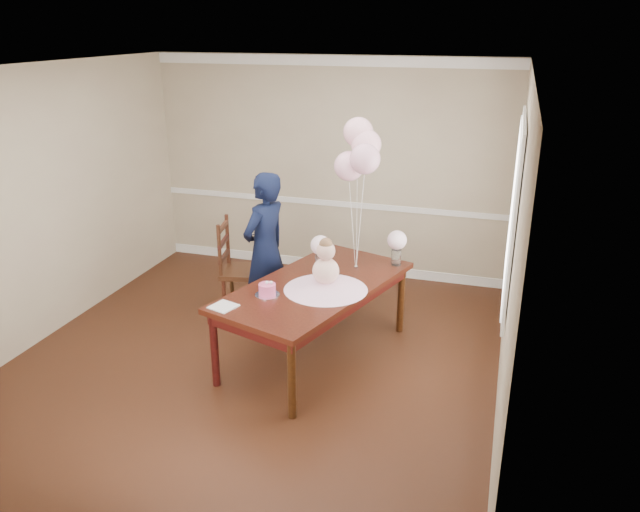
# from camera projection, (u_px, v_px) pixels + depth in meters

# --- Properties ---
(floor) EXTENTS (4.50, 5.00, 0.00)m
(floor) POSITION_uv_depth(u_px,v_px,m) (255.00, 360.00, 6.00)
(floor) COLOR black
(floor) RESTS_ON ground
(ceiling) EXTENTS (4.50, 5.00, 0.02)m
(ceiling) POSITION_uv_depth(u_px,v_px,m) (243.00, 68.00, 5.05)
(ceiling) COLOR white
(ceiling) RESTS_ON wall_back
(wall_back) EXTENTS (4.50, 0.02, 2.70)m
(wall_back) POSITION_uv_depth(u_px,v_px,m) (329.00, 168.00, 7.76)
(wall_back) COLOR tan
(wall_back) RESTS_ON floor
(wall_front) EXTENTS (4.50, 0.02, 2.70)m
(wall_front) POSITION_uv_depth(u_px,v_px,m) (62.00, 366.00, 3.29)
(wall_front) COLOR tan
(wall_front) RESTS_ON floor
(wall_left) EXTENTS (0.02, 5.00, 2.70)m
(wall_left) POSITION_uv_depth(u_px,v_px,m) (39.00, 206.00, 6.15)
(wall_left) COLOR tan
(wall_left) RESTS_ON floor
(wall_right) EXTENTS (0.02, 5.00, 2.70)m
(wall_right) POSITION_uv_depth(u_px,v_px,m) (513.00, 253.00, 4.90)
(wall_right) COLOR tan
(wall_right) RESTS_ON floor
(chair_rail_trim) EXTENTS (4.50, 0.02, 0.07)m
(chair_rail_trim) POSITION_uv_depth(u_px,v_px,m) (329.00, 203.00, 7.91)
(chair_rail_trim) COLOR white
(chair_rail_trim) RESTS_ON wall_back
(crown_molding) EXTENTS (4.50, 0.02, 0.12)m
(crown_molding) POSITION_uv_depth(u_px,v_px,m) (329.00, 61.00, 7.30)
(crown_molding) COLOR white
(crown_molding) RESTS_ON wall_back
(baseboard_trim) EXTENTS (4.50, 0.02, 0.12)m
(baseboard_trim) POSITION_uv_depth(u_px,v_px,m) (328.00, 264.00, 8.21)
(baseboard_trim) COLOR white
(baseboard_trim) RESTS_ON floor
(window_frame) EXTENTS (0.02, 1.66, 1.56)m
(window_frame) POSITION_uv_depth(u_px,v_px,m) (514.00, 211.00, 5.29)
(window_frame) COLOR white
(window_frame) RESTS_ON wall_right
(window_blinds) EXTENTS (0.01, 1.50, 1.40)m
(window_blinds) POSITION_uv_depth(u_px,v_px,m) (512.00, 211.00, 5.29)
(window_blinds) COLOR white
(window_blinds) RESTS_ON wall_right
(dining_table_top) EXTENTS (1.58, 2.24, 0.05)m
(dining_table_top) POSITION_uv_depth(u_px,v_px,m) (315.00, 286.00, 5.83)
(dining_table_top) COLOR black
(dining_table_top) RESTS_ON table_leg_fl
(table_apron) EXTENTS (1.45, 2.11, 0.10)m
(table_apron) POSITION_uv_depth(u_px,v_px,m) (315.00, 294.00, 5.85)
(table_apron) COLOR black
(table_apron) RESTS_ON table_leg_fl
(table_leg_fl) EXTENTS (0.09, 0.09, 0.71)m
(table_leg_fl) POSITION_uv_depth(u_px,v_px,m) (215.00, 350.00, 5.47)
(table_leg_fl) COLOR black
(table_leg_fl) RESTS_ON floor
(table_leg_fr) EXTENTS (0.09, 0.09, 0.71)m
(table_leg_fr) POSITION_uv_depth(u_px,v_px,m) (292.00, 380.00, 5.01)
(table_leg_fr) COLOR black
(table_leg_fr) RESTS_ON floor
(table_leg_bl) EXTENTS (0.09, 0.09, 0.71)m
(table_leg_bl) POSITION_uv_depth(u_px,v_px,m) (333.00, 282.00, 6.91)
(table_leg_bl) COLOR black
(table_leg_bl) RESTS_ON floor
(table_leg_br) EXTENTS (0.09, 0.09, 0.71)m
(table_leg_br) POSITION_uv_depth(u_px,v_px,m) (401.00, 300.00, 6.45)
(table_leg_br) COLOR black
(table_leg_br) RESTS_ON floor
(baby_skirt) EXTENTS (0.97, 0.97, 0.10)m
(baby_skirt) POSITION_uv_depth(u_px,v_px,m) (326.00, 284.00, 5.68)
(baby_skirt) COLOR #FFBBDF
(baby_skirt) RESTS_ON dining_table_top
(baby_torso) EXTENTS (0.24, 0.24, 0.24)m
(baby_torso) POSITION_uv_depth(u_px,v_px,m) (326.00, 271.00, 5.63)
(baby_torso) COLOR #FFA1B9
(baby_torso) RESTS_ON baby_skirt
(baby_head) EXTENTS (0.17, 0.17, 0.17)m
(baby_head) POSITION_uv_depth(u_px,v_px,m) (326.00, 251.00, 5.56)
(baby_head) COLOR #D9A795
(baby_head) RESTS_ON baby_torso
(baby_hair) EXTENTS (0.12, 0.12, 0.12)m
(baby_hair) POSITION_uv_depth(u_px,v_px,m) (326.00, 244.00, 5.54)
(baby_hair) COLOR brown
(baby_hair) RESTS_ON baby_head
(cake_platter) EXTENTS (0.28, 0.28, 0.01)m
(cake_platter) POSITION_uv_depth(u_px,v_px,m) (267.00, 295.00, 5.57)
(cake_platter) COLOR white
(cake_platter) RESTS_ON dining_table_top
(birthday_cake) EXTENTS (0.19, 0.19, 0.10)m
(birthday_cake) POSITION_uv_depth(u_px,v_px,m) (267.00, 289.00, 5.55)
(birthday_cake) COLOR #E64884
(birthday_cake) RESTS_ON cake_platter
(cake_flower_a) EXTENTS (0.03, 0.03, 0.03)m
(cake_flower_a) POSITION_uv_depth(u_px,v_px,m) (267.00, 282.00, 5.53)
(cake_flower_a) COLOR white
(cake_flower_a) RESTS_ON birthday_cake
(cake_flower_b) EXTENTS (0.03, 0.03, 0.03)m
(cake_flower_b) POSITION_uv_depth(u_px,v_px,m) (271.00, 282.00, 5.53)
(cake_flower_b) COLOR white
(cake_flower_b) RESTS_ON birthday_cake
(rose_vase_near) EXTENTS (0.13, 0.13, 0.16)m
(rose_vase_near) POSITION_uv_depth(u_px,v_px,m) (320.00, 263.00, 6.10)
(rose_vase_near) COLOR silver
(rose_vase_near) RESTS_ON dining_table_top
(roses_near) EXTENTS (0.19, 0.19, 0.19)m
(roses_near) POSITION_uv_depth(u_px,v_px,m) (320.00, 245.00, 6.04)
(roses_near) COLOR white
(roses_near) RESTS_ON rose_vase_near
(rose_vase_far) EXTENTS (0.13, 0.13, 0.16)m
(rose_vase_far) POSITION_uv_depth(u_px,v_px,m) (396.00, 257.00, 6.25)
(rose_vase_far) COLOR white
(rose_vase_far) RESTS_ON dining_table_top
(roses_far) EXTENTS (0.19, 0.19, 0.19)m
(roses_far) POSITION_uv_depth(u_px,v_px,m) (397.00, 240.00, 6.18)
(roses_far) COLOR #FAD2E1
(roses_far) RESTS_ON rose_vase_far
(napkin) EXTENTS (0.25, 0.25, 0.01)m
(napkin) POSITION_uv_depth(u_px,v_px,m) (224.00, 306.00, 5.34)
(napkin) COLOR silver
(napkin) RESTS_ON dining_table_top
(balloon_weight) EXTENTS (0.05, 0.05, 0.02)m
(balloon_weight) POSITION_uv_depth(u_px,v_px,m) (356.00, 267.00, 6.19)
(balloon_weight) COLOR silver
(balloon_weight) RESTS_ON dining_table_top
(balloon_a) EXTENTS (0.28, 0.28, 0.28)m
(balloon_a) POSITION_uv_depth(u_px,v_px,m) (349.00, 166.00, 5.89)
(balloon_a) COLOR #FFB4CC
(balloon_a) RESTS_ON balloon_ribbon_a
(balloon_b) EXTENTS (0.28, 0.28, 0.28)m
(balloon_b) POSITION_uv_depth(u_px,v_px,m) (365.00, 159.00, 5.71)
(balloon_b) COLOR #ECA7C1
(balloon_b) RESTS_ON balloon_ribbon_b
(balloon_c) EXTENTS (0.28, 0.28, 0.28)m
(balloon_c) POSITION_uv_depth(u_px,v_px,m) (366.00, 144.00, 5.83)
(balloon_c) COLOR #FDB3C7
(balloon_c) RESTS_ON balloon_ribbon_c
(balloon_d) EXTENTS (0.28, 0.28, 0.28)m
(balloon_d) POSITION_uv_depth(u_px,v_px,m) (358.00, 132.00, 5.87)
(balloon_d) COLOR #FFB4C4
(balloon_d) RESTS_ON balloon_ribbon_d
(balloon_ribbon_a) EXTENTS (0.09, 0.03, 0.85)m
(balloon_ribbon_a) POSITION_uv_depth(u_px,v_px,m) (352.00, 225.00, 6.07)
(balloon_ribbon_a) COLOR white
(balloon_ribbon_a) RESTS_ON balloon_weight
(balloon_ribbon_b) EXTENTS (0.08, 0.08, 0.95)m
(balloon_ribbon_b) POSITION_uv_depth(u_px,v_px,m) (360.00, 223.00, 5.97)
(balloon_ribbon_b) COLOR white
(balloon_ribbon_b) RESTS_ON balloon_weight
(balloon_ribbon_c) EXTENTS (0.05, 0.09, 1.05)m
(balloon_ribbon_c) POSITION_uv_depth(u_px,v_px,m) (361.00, 215.00, 6.04)
(balloon_ribbon_c) COLOR white
(balloon_ribbon_c) RESTS_ON balloon_weight
(balloon_ribbon_d) EXTENTS (0.05, 0.13, 1.15)m
(balloon_ribbon_d) POSITION_uv_depth(u_px,v_px,m) (357.00, 209.00, 6.05)
(balloon_ribbon_d) COLOR white
(balloon_ribbon_d) RESTS_ON balloon_weight
(dining_chair_seat) EXTENTS (0.54, 0.54, 0.05)m
(dining_chair_seat) POSITION_uv_depth(u_px,v_px,m) (244.00, 272.00, 6.88)
(dining_chair_seat) COLOR #391C0F
(dining_chair_seat) RESTS_ON chair_leg_fl
(chair_leg_fl) EXTENTS (0.05, 0.05, 0.45)m
(chair_leg_fl) POSITION_uv_depth(u_px,v_px,m) (224.00, 298.00, 6.81)
(chair_leg_fl) COLOR #3D1910
(chair_leg_fl) RESTS_ON floor
(chair_leg_fr) EXTENTS (0.05, 0.05, 0.45)m
(chair_leg_fr) POSITION_uv_depth(u_px,v_px,m) (258.00, 299.00, 6.78)
(chair_leg_fr) COLOR #37170F
(chair_leg_fr) RESTS_ON floor
(chair_leg_bl) EXTENTS (0.05, 0.05, 0.45)m
(chair_leg_bl) POSITION_uv_depth(u_px,v_px,m) (232.00, 285.00, 7.16)
(chair_leg_bl) COLOR #38200F
(chair_leg_bl) RESTS_ON floor
(chair_leg_br) EXTENTS (0.05, 0.05, 0.45)m
(chair_leg_br) POSITION_uv_depth(u_px,v_px,m) (264.00, 286.00, 7.13)
(chair_leg_br) COLOR black
(chair_leg_br) RESTS_ON floor
(chair_back_post_l) EXTENTS (0.05, 0.05, 0.58)m
(chair_back_post_l) POSITION_uv_depth(u_px,v_px,m) (219.00, 251.00, 6.62)
(chair_back_post_l) COLOR #371B0F
(chair_back_post_l) RESTS_ON dining_chair_seat
(chair_back_post_r) EXTENTS (0.05, 0.05, 0.58)m
(chair_back_post_r) POSITION_uv_depth(u_px,v_px,m) (228.00, 240.00, 6.97)
(chair_back_post_r) COLOR #3C1A10
(chair_back_post_r) RESTS_ON dining_chair_seat
(chair_slat_low) EXTENTS (0.12, 0.41, 0.05)m
(chair_slat_low) POSITION_uv_depth(u_px,v_px,m) (224.00, 256.00, 6.84)
(chair_slat_low) COLOR black
(chair_slat_low) RESTS_ON dining_chair_seat
(chair_slat_mid) EXTENTS (0.12, 0.41, 0.05)m
(chair_slat_mid) POSITION_uv_depth(u_px,v_px,m) (223.00, 242.00, 6.78)
(chair_slat_mid) COLOR #36120E
(chair_slat_mid) RESTS_ON dining_chair_seat
(chair_slat_top) EXTENTS (0.12, 0.41, 0.05)m
(chair_slat_top) POSITION_uv_depth(u_px,v_px,m) (223.00, 227.00, 6.72)
(chair_slat_top) COLOR #3C1B10
(chair_slat_top) RESTS_ON dining_chair_seat
(woman) EXTENTS (0.57, 0.69, 1.65)m
(woman) POSITION_uv_depth(u_px,v_px,m) (265.00, 250.00, 6.51)
(woman) COLOR black
(woman) RESTS_ON floor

